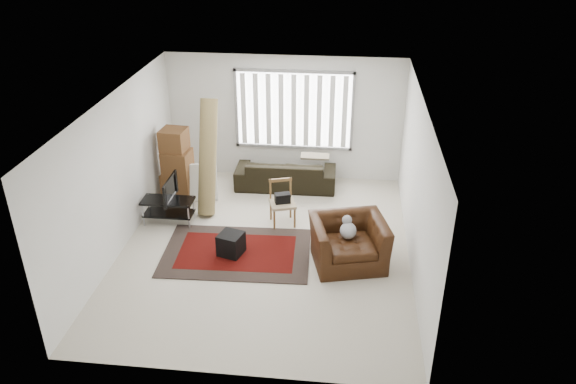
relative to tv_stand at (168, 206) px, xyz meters
name	(u,v)px	position (x,y,z in m)	size (l,w,h in m)	color
room	(270,145)	(1.98, -0.20, 1.41)	(6.00, 6.02, 2.71)	beige
persian_rug	(237,252)	(1.47, -0.90, -0.34)	(2.60, 1.79, 0.02)	black
tv_stand	(168,206)	(0.00, 0.00, 0.00)	(0.97, 0.44, 0.48)	black
tv	(166,189)	(0.00, 0.00, 0.36)	(0.79, 0.10, 0.45)	black
subwoofer	(231,244)	(1.39, -0.95, -0.14)	(0.39, 0.39, 0.39)	black
moving_boxes	(177,166)	(-0.11, 1.08, 0.33)	(0.65, 0.60, 1.46)	brown
white_flatpack	(202,182)	(0.41, 1.00, 0.03)	(0.60, 0.09, 0.76)	silver
rolled_rug	(208,157)	(0.66, 0.64, 0.76)	(0.33, 0.33, 2.22)	olive
sofa	(286,169)	(2.03, 1.74, 0.06)	(2.11, 0.91, 0.81)	black
side_chair	(282,201)	(2.14, 0.21, 0.12)	(0.57, 0.57, 0.85)	#928060
armchair	(349,239)	(3.40, -0.97, 0.10)	(1.44, 1.32, 0.90)	#32190A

